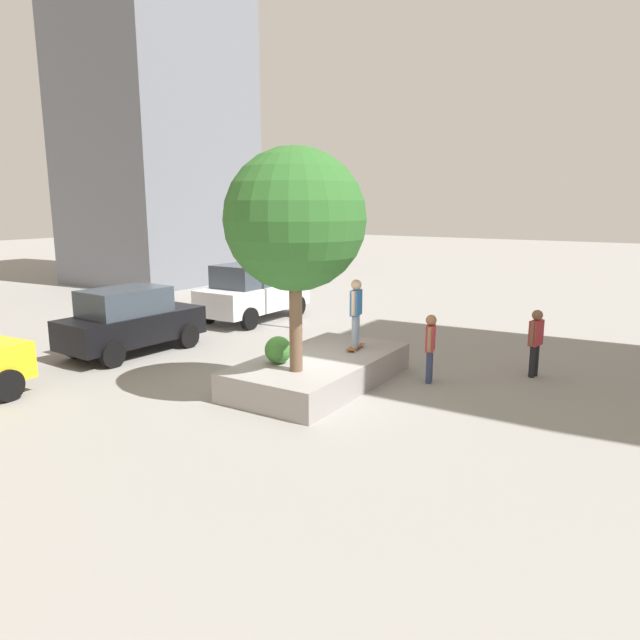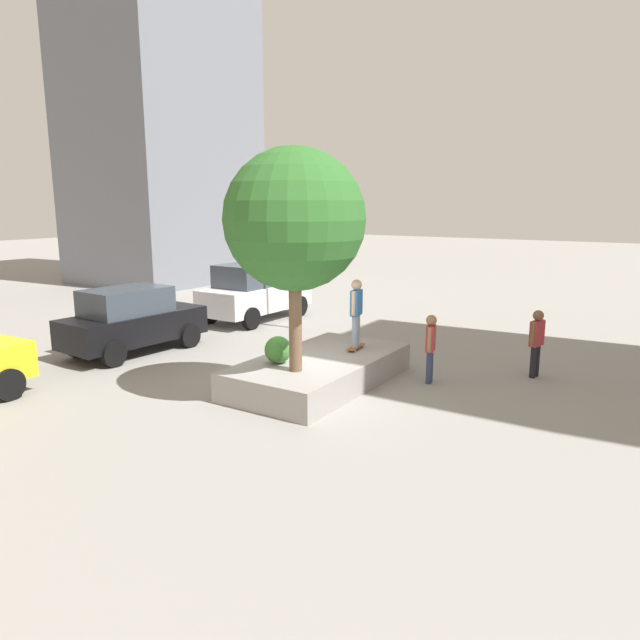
{
  "view_description": "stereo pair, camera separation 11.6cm",
  "coord_description": "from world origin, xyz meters",
  "px_view_note": "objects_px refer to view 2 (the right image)",
  "views": [
    {
      "loc": [
        -10.63,
        -7.06,
        4.24
      ],
      "look_at": [
        0.52,
        -0.05,
        1.56
      ],
      "focal_mm": 32.27,
      "sensor_mm": 36.0,
      "label": 1
    },
    {
      "loc": [
        -10.56,
        -7.16,
        4.24
      ],
      "look_at": [
        0.52,
        -0.05,
        1.56
      ],
      "focal_mm": 32.27,
      "sensor_mm": 36.0,
      "label": 2
    }
  ],
  "objects_px": {
    "planter_ledge": "(320,370)",
    "passerby_with_bag": "(431,344)",
    "traffic_light_corner": "(294,241)",
    "pedestrian_crossing": "(537,339)",
    "skateboard": "(356,347)",
    "police_car": "(255,291)",
    "plaza_tree": "(294,220)",
    "sedan_parked": "(132,320)",
    "skateboarder": "(356,308)"
  },
  "relations": [
    {
      "from": "passerby_with_bag",
      "to": "planter_ledge",
      "type": "bearing_deg",
      "value": 124.88
    },
    {
      "from": "skateboarder",
      "to": "sedan_parked",
      "type": "height_order",
      "value": "skateboarder"
    },
    {
      "from": "skateboarder",
      "to": "sedan_parked",
      "type": "bearing_deg",
      "value": 103.39
    },
    {
      "from": "skateboard",
      "to": "police_car",
      "type": "relative_size",
      "value": 0.18
    },
    {
      "from": "skateboard",
      "to": "pedestrian_crossing",
      "type": "bearing_deg",
      "value": -59.88
    },
    {
      "from": "planter_ledge",
      "to": "skateboard",
      "type": "bearing_deg",
      "value": -17.31
    },
    {
      "from": "planter_ledge",
      "to": "plaza_tree",
      "type": "relative_size",
      "value": 1.01
    },
    {
      "from": "pedestrian_crossing",
      "to": "planter_ledge",
      "type": "bearing_deg",
      "value": 128.61
    },
    {
      "from": "skateboarder",
      "to": "planter_ledge",
      "type": "bearing_deg",
      "value": 162.69
    },
    {
      "from": "skateboarder",
      "to": "sedan_parked",
      "type": "xyz_separation_m",
      "value": [
        -1.54,
        6.48,
        -0.74
      ]
    },
    {
      "from": "pedestrian_crossing",
      "to": "traffic_light_corner",
      "type": "bearing_deg",
      "value": 79.96
    },
    {
      "from": "traffic_light_corner",
      "to": "pedestrian_crossing",
      "type": "distance_m",
      "value": 8.67
    },
    {
      "from": "traffic_light_corner",
      "to": "skateboard",
      "type": "bearing_deg",
      "value": -129.62
    },
    {
      "from": "plaza_tree",
      "to": "pedestrian_crossing",
      "type": "height_order",
      "value": "plaza_tree"
    },
    {
      "from": "planter_ledge",
      "to": "passerby_with_bag",
      "type": "relative_size",
      "value": 2.89
    },
    {
      "from": "plaza_tree",
      "to": "pedestrian_crossing",
      "type": "relative_size",
      "value": 2.81
    },
    {
      "from": "skateboard",
      "to": "traffic_light_corner",
      "type": "xyz_separation_m",
      "value": [
        3.69,
        4.46,
        2.29
      ]
    },
    {
      "from": "planter_ledge",
      "to": "pedestrian_crossing",
      "type": "height_order",
      "value": "pedestrian_crossing"
    },
    {
      "from": "skateboarder",
      "to": "pedestrian_crossing",
      "type": "relative_size",
      "value": 1.0
    },
    {
      "from": "traffic_light_corner",
      "to": "pedestrian_crossing",
      "type": "height_order",
      "value": "traffic_light_corner"
    },
    {
      "from": "traffic_light_corner",
      "to": "planter_ledge",
      "type": "bearing_deg",
      "value": -139.44
    },
    {
      "from": "planter_ledge",
      "to": "passerby_with_bag",
      "type": "xyz_separation_m",
      "value": [
        1.51,
        -2.16,
        0.63
      ]
    },
    {
      "from": "planter_ledge",
      "to": "passerby_with_bag",
      "type": "bearing_deg",
      "value": -55.12
    },
    {
      "from": "planter_ledge",
      "to": "skateboarder",
      "type": "height_order",
      "value": "skateboarder"
    },
    {
      "from": "planter_ledge",
      "to": "skateboard",
      "type": "height_order",
      "value": "skateboard"
    },
    {
      "from": "planter_ledge",
      "to": "pedestrian_crossing",
      "type": "relative_size",
      "value": 2.84
    },
    {
      "from": "sedan_parked",
      "to": "police_car",
      "type": "bearing_deg",
      "value": 0.44
    },
    {
      "from": "plaza_tree",
      "to": "skateboarder",
      "type": "height_order",
      "value": "plaza_tree"
    },
    {
      "from": "police_car",
      "to": "traffic_light_corner",
      "type": "height_order",
      "value": "traffic_light_corner"
    },
    {
      "from": "police_car",
      "to": "traffic_light_corner",
      "type": "xyz_separation_m",
      "value": [
        -0.38,
        -2.06,
        1.94
      ]
    },
    {
      "from": "skateboard",
      "to": "sedan_parked",
      "type": "xyz_separation_m",
      "value": [
        -1.54,
        6.48,
        0.25
      ]
    },
    {
      "from": "police_car",
      "to": "skateboarder",
      "type": "bearing_deg",
      "value": -122.01
    },
    {
      "from": "police_car",
      "to": "pedestrian_crossing",
      "type": "relative_size",
      "value": 2.68
    },
    {
      "from": "passerby_with_bag",
      "to": "police_car",
      "type": "bearing_deg",
      "value": 66.15
    },
    {
      "from": "planter_ledge",
      "to": "pedestrian_crossing",
      "type": "distance_m",
      "value": 5.39
    },
    {
      "from": "skateboard",
      "to": "traffic_light_corner",
      "type": "relative_size",
      "value": 0.19
    },
    {
      "from": "skateboarder",
      "to": "passerby_with_bag",
      "type": "xyz_separation_m",
      "value": [
        0.39,
        -1.81,
        -0.74
      ]
    },
    {
      "from": "pedestrian_crossing",
      "to": "passerby_with_bag",
      "type": "distance_m",
      "value": 2.73
    },
    {
      "from": "plaza_tree",
      "to": "skateboard",
      "type": "distance_m",
      "value": 3.95
    },
    {
      "from": "sedan_parked",
      "to": "police_car",
      "type": "xyz_separation_m",
      "value": [
        5.62,
        0.04,
        0.1
      ]
    },
    {
      "from": "planter_ledge",
      "to": "skateboarder",
      "type": "bearing_deg",
      "value": -17.31
    },
    {
      "from": "traffic_light_corner",
      "to": "sedan_parked",
      "type": "bearing_deg",
      "value": 158.94
    },
    {
      "from": "planter_ledge",
      "to": "pedestrian_crossing",
      "type": "xyz_separation_m",
      "value": [
        3.34,
        -4.18,
        0.65
      ]
    },
    {
      "from": "police_car",
      "to": "traffic_light_corner",
      "type": "distance_m",
      "value": 2.85
    },
    {
      "from": "plaza_tree",
      "to": "sedan_parked",
      "type": "xyz_separation_m",
      "value": [
        0.79,
        6.28,
        -2.93
      ]
    },
    {
      "from": "planter_ledge",
      "to": "skateboarder",
      "type": "xyz_separation_m",
      "value": [
        1.11,
        -0.35,
        1.37
      ]
    },
    {
      "from": "sedan_parked",
      "to": "skateboard",
      "type": "bearing_deg",
      "value": -76.61
    },
    {
      "from": "traffic_light_corner",
      "to": "plaza_tree",
      "type": "bearing_deg",
      "value": -144.7
    },
    {
      "from": "planter_ledge",
      "to": "skateboarder",
      "type": "relative_size",
      "value": 2.85
    },
    {
      "from": "passerby_with_bag",
      "to": "plaza_tree",
      "type": "bearing_deg",
      "value": 143.57
    }
  ]
}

